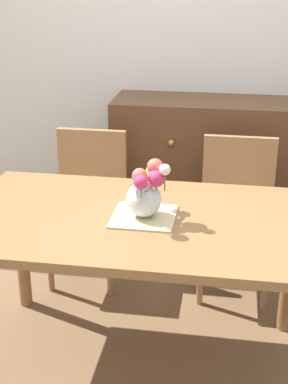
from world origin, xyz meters
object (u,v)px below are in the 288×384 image
object	(u,v)px
dresser	(219,174)
flower_vase	(146,191)
chair_left	(89,195)
dining_table	(138,237)
chair_right	(237,205)

from	to	relation	value
dresser	flower_vase	world-z (taller)	flower_vase
dresser	chair_left	bearing A→B (deg)	-144.97
chair_left	dresser	bearing A→B (deg)	-144.97
dining_table	chair_left	world-z (taller)	chair_left
dining_table	chair_right	world-z (taller)	chair_right
chair_left	dresser	size ratio (longest dim) A/B	0.64
dresser	flower_vase	distance (m)	1.42
dresser	chair_right	bearing A→B (deg)	-77.13
chair_left	flower_vase	bearing A→B (deg)	120.81
flower_vase	dining_table	bearing A→B (deg)	178.73
chair_right	flower_vase	world-z (taller)	flower_vase
chair_left	chair_right	world-z (taller)	same
dining_table	flower_vase	distance (m)	0.23
dining_table	chair_left	distance (m)	0.93
dresser	flower_vase	size ratio (longest dim) A/B	4.93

